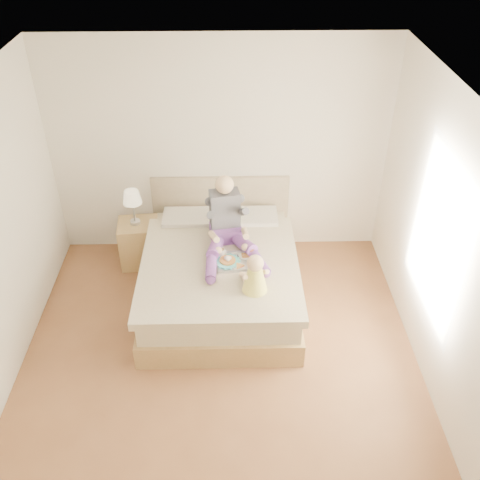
{
  "coord_description": "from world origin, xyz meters",
  "views": [
    {
      "loc": [
        0.13,
        -3.65,
        4.15
      ],
      "look_at": [
        0.23,
        1.12,
        0.74
      ],
      "focal_mm": 40.0,
      "sensor_mm": 36.0,
      "label": 1
    }
  ],
  "objects_px": {
    "adult": "(228,227)",
    "tray": "(236,260)",
    "bed": "(220,272)",
    "nightstand": "(140,243)",
    "baby": "(255,276)"
  },
  "relations": [
    {
      "from": "adult",
      "to": "bed",
      "type": "bearing_deg",
      "value": -132.95
    },
    {
      "from": "bed",
      "to": "tray",
      "type": "xyz_separation_m",
      "value": [
        0.18,
        -0.19,
        0.32
      ]
    },
    {
      "from": "bed",
      "to": "nightstand",
      "type": "height_order",
      "value": "bed"
    },
    {
      "from": "bed",
      "to": "tray",
      "type": "relative_size",
      "value": 4.55
    },
    {
      "from": "tray",
      "to": "baby",
      "type": "distance_m",
      "value": 0.5
    },
    {
      "from": "bed",
      "to": "adult",
      "type": "distance_m",
      "value": 0.56
    },
    {
      "from": "nightstand",
      "to": "adult",
      "type": "relative_size",
      "value": 0.56
    },
    {
      "from": "bed",
      "to": "tray",
      "type": "height_order",
      "value": "bed"
    },
    {
      "from": "bed",
      "to": "baby",
      "type": "relative_size",
      "value": 5.15
    },
    {
      "from": "adult",
      "to": "baby",
      "type": "distance_m",
      "value": 0.82
    },
    {
      "from": "adult",
      "to": "tray",
      "type": "relative_size",
      "value": 2.14
    },
    {
      "from": "adult",
      "to": "tray",
      "type": "bearing_deg",
      "value": -84.93
    },
    {
      "from": "bed",
      "to": "nightstand",
      "type": "relative_size",
      "value": 3.77
    },
    {
      "from": "tray",
      "to": "nightstand",
      "type": "bearing_deg",
      "value": 137.55
    },
    {
      "from": "nightstand",
      "to": "baby",
      "type": "height_order",
      "value": "baby"
    }
  ]
}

